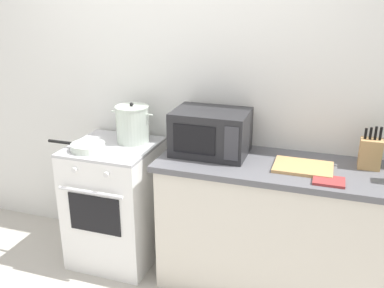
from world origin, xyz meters
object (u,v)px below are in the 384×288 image
microwave (211,132)px  cutting_board (303,167)px  stove (116,203)px  oven_mitt (329,181)px  knife_block (370,153)px  stock_pot (133,124)px  frying_pan (87,147)px

microwave → cutting_board: 0.64m
stove → oven_mitt: bearing=-6.1°
knife_block → microwave: bearing=-176.5°
stove → microwave: 0.94m
cutting_board → microwave: bearing=172.9°
stove → stock_pot: bearing=49.1°
frying_pan → oven_mitt: (1.61, -0.02, -0.02)m
stock_pot → oven_mitt: size_ratio=1.81×
frying_pan → knife_block: 1.86m
knife_block → oven_mitt: 0.39m
stock_pot → cutting_board: 1.24m
cutting_board → stock_pot: bearing=174.2°
stock_pot → oven_mitt: (1.39, -0.28, -0.13)m
microwave → cutting_board: bearing=-7.1°
stock_pot → microwave: 0.61m
stove → cutting_board: bearing=0.0°
frying_pan → knife_block: bearing=8.6°
stove → oven_mitt: (1.50, -0.16, 0.47)m
microwave → cutting_board: size_ratio=1.39×
stove → stock_pot: size_ratio=2.83×
microwave → cutting_board: (0.62, -0.08, -0.14)m
frying_pan → stove: bearing=49.6°
knife_block → stock_pot: bearing=-179.4°
stove → knife_block: bearing=4.7°
stove → frying_pan: 0.52m
stock_pot → frying_pan: (-0.23, -0.26, -0.11)m
cutting_board → oven_mitt: 0.23m
stock_pot → knife_block: 1.62m
stove → knife_block: knife_block is taller
stock_pot → microwave: microwave is taller
stove → oven_mitt: size_ratio=5.11×
frying_pan → stock_pot: bearing=49.4°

